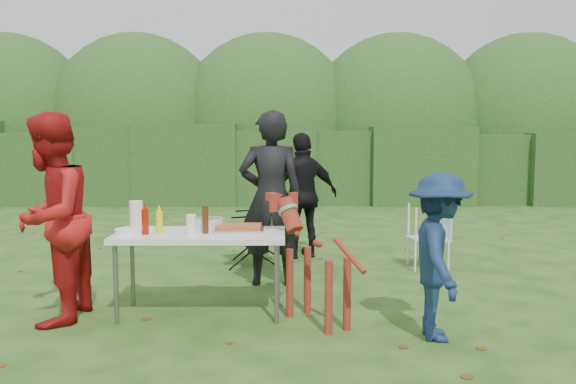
{
  "coord_description": "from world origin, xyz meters",
  "views": [
    {
      "loc": [
        0.45,
        -5.53,
        1.66
      ],
      "look_at": [
        0.48,
        0.75,
        1.0
      ],
      "focal_mm": 38.0,
      "sensor_mm": 36.0,
      "label": 1
    }
  ],
  "objects_px": {
    "person_cook": "(271,198)",
    "person_black_puffy": "(303,195)",
    "camping_chair": "(254,223)",
    "mustard_bottle": "(159,222)",
    "folding_table": "(200,238)",
    "child": "(439,256)",
    "beer_bottle": "(205,220)",
    "person_red_jacket": "(51,218)",
    "lawn_chair": "(428,236)",
    "dog": "(318,263)",
    "ketchup_bottle": "(145,222)",
    "paper_towel_roll": "(136,215)"
  },
  "relations": [
    {
      "from": "child",
      "to": "dog",
      "type": "bearing_deg",
      "value": 72.31
    },
    {
      "from": "person_cook",
      "to": "camping_chair",
      "type": "xyz_separation_m",
      "value": [
        -0.24,
        1.0,
        -0.42
      ]
    },
    {
      "from": "person_red_jacket",
      "to": "person_black_puffy",
      "type": "distance_m",
      "value": 3.45
    },
    {
      "from": "person_cook",
      "to": "dog",
      "type": "xyz_separation_m",
      "value": [
        0.43,
        -1.31,
        -0.4
      ]
    },
    {
      "from": "person_black_puffy",
      "to": "ketchup_bottle",
      "type": "bearing_deg",
      "value": 38.52
    },
    {
      "from": "person_cook",
      "to": "child",
      "type": "height_order",
      "value": "person_cook"
    },
    {
      "from": "lawn_chair",
      "to": "mustard_bottle",
      "type": "height_order",
      "value": "mustard_bottle"
    },
    {
      "from": "child",
      "to": "beer_bottle",
      "type": "height_order",
      "value": "child"
    },
    {
      "from": "person_cook",
      "to": "beer_bottle",
      "type": "height_order",
      "value": "person_cook"
    },
    {
      "from": "folding_table",
      "to": "child",
      "type": "distance_m",
      "value": 2.06
    },
    {
      "from": "person_black_puffy",
      "to": "mustard_bottle",
      "type": "distance_m",
      "value": 2.83
    },
    {
      "from": "mustard_bottle",
      "to": "ketchup_bottle",
      "type": "relative_size",
      "value": 0.91
    },
    {
      "from": "child",
      "to": "ketchup_bottle",
      "type": "relative_size",
      "value": 6.02
    },
    {
      "from": "person_cook",
      "to": "paper_towel_roll",
      "type": "relative_size",
      "value": 7.11
    },
    {
      "from": "child",
      "to": "beer_bottle",
      "type": "distance_m",
      "value": 2.01
    },
    {
      "from": "ketchup_bottle",
      "to": "beer_bottle",
      "type": "bearing_deg",
      "value": 5.17
    },
    {
      "from": "folding_table",
      "to": "paper_towel_roll",
      "type": "xyz_separation_m",
      "value": [
        -0.61,
        0.17,
        0.18
      ]
    },
    {
      "from": "mustard_bottle",
      "to": "paper_towel_roll",
      "type": "bearing_deg",
      "value": 137.03
    },
    {
      "from": "folding_table",
      "to": "lawn_chair",
      "type": "xyz_separation_m",
      "value": [
        2.45,
        1.81,
        -0.3
      ]
    },
    {
      "from": "person_black_puffy",
      "to": "ketchup_bottle",
      "type": "relative_size",
      "value": 7.29
    },
    {
      "from": "paper_towel_roll",
      "to": "child",
      "type": "bearing_deg",
      "value": -17.56
    },
    {
      "from": "child",
      "to": "beer_bottle",
      "type": "xyz_separation_m",
      "value": [
        -1.91,
        0.59,
        0.2
      ]
    },
    {
      "from": "person_cook",
      "to": "beer_bottle",
      "type": "xyz_separation_m",
      "value": [
        -0.55,
        -1.09,
        -0.06
      ]
    },
    {
      "from": "person_red_jacket",
      "to": "person_black_puffy",
      "type": "height_order",
      "value": "person_red_jacket"
    },
    {
      "from": "folding_table",
      "to": "person_black_puffy",
      "type": "relative_size",
      "value": 0.94
    },
    {
      "from": "folding_table",
      "to": "child",
      "type": "bearing_deg",
      "value": -18.07
    },
    {
      "from": "child",
      "to": "dog",
      "type": "height_order",
      "value": "child"
    },
    {
      "from": "person_cook",
      "to": "dog",
      "type": "relative_size",
      "value": 1.67
    },
    {
      "from": "person_red_jacket",
      "to": "camping_chair",
      "type": "xyz_separation_m",
      "value": [
        1.6,
        2.26,
        -0.4
      ]
    },
    {
      "from": "child",
      "to": "paper_towel_roll",
      "type": "bearing_deg",
      "value": 76.62
    },
    {
      "from": "person_cook",
      "to": "lawn_chair",
      "type": "bearing_deg",
      "value": -157.63
    },
    {
      "from": "camping_chair",
      "to": "mustard_bottle",
      "type": "height_order",
      "value": "camping_chair"
    },
    {
      "from": "person_red_jacket",
      "to": "mustard_bottle",
      "type": "xyz_separation_m",
      "value": [
        0.89,
        0.14,
        -0.06
      ]
    },
    {
      "from": "person_cook",
      "to": "dog",
      "type": "bearing_deg",
      "value": 107.98
    },
    {
      "from": "person_cook",
      "to": "person_black_puffy",
      "type": "distance_m",
      "value": 1.44
    },
    {
      "from": "dog",
      "to": "paper_towel_roll",
      "type": "xyz_separation_m",
      "value": [
        -1.63,
        0.44,
        0.35
      ]
    },
    {
      "from": "person_red_jacket",
      "to": "lawn_chair",
      "type": "distance_m",
      "value": 4.24
    },
    {
      "from": "person_black_puffy",
      "to": "child",
      "type": "relative_size",
      "value": 1.21
    },
    {
      "from": "folding_table",
      "to": "paper_towel_roll",
      "type": "height_order",
      "value": "paper_towel_roll"
    },
    {
      "from": "camping_chair",
      "to": "paper_towel_roll",
      "type": "relative_size",
      "value": 3.85
    },
    {
      "from": "person_red_jacket",
      "to": "child",
      "type": "height_order",
      "value": "person_red_jacket"
    },
    {
      "from": "person_black_puffy",
      "to": "beer_bottle",
      "type": "xyz_separation_m",
      "value": [
        -0.93,
        -2.47,
        0.06
      ]
    },
    {
      "from": "person_red_jacket",
      "to": "beer_bottle",
      "type": "height_order",
      "value": "person_red_jacket"
    },
    {
      "from": "ketchup_bottle",
      "to": "person_cook",
      "type": "bearing_deg",
      "value": 46.91
    },
    {
      "from": "person_cook",
      "to": "paper_towel_roll",
      "type": "distance_m",
      "value": 1.49
    },
    {
      "from": "person_red_jacket",
      "to": "paper_towel_roll",
      "type": "distance_m",
      "value": 0.74
    },
    {
      "from": "person_black_puffy",
      "to": "child",
      "type": "xyz_separation_m",
      "value": [
        0.98,
        -3.06,
        -0.14
      ]
    },
    {
      "from": "folding_table",
      "to": "person_black_puffy",
      "type": "bearing_deg",
      "value": 67.92
    },
    {
      "from": "dog",
      "to": "mustard_bottle",
      "type": "bearing_deg",
      "value": 47.8
    },
    {
      "from": "lawn_chair",
      "to": "dog",
      "type": "bearing_deg",
      "value": 43.19
    }
  ]
}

